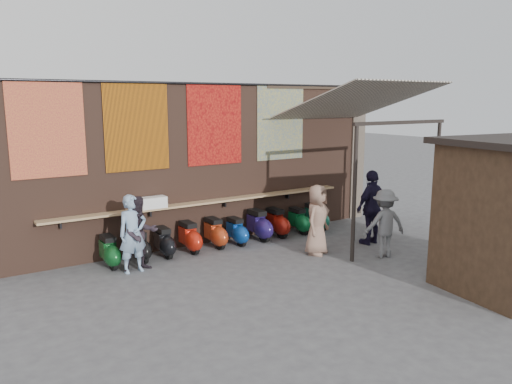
% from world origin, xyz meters
% --- Properties ---
extents(ground, '(70.00, 70.00, 0.00)m').
position_xyz_m(ground, '(0.00, 0.00, 0.00)').
color(ground, '#474749').
rests_on(ground, ground).
extents(brick_wall, '(10.00, 0.40, 4.00)m').
position_xyz_m(brick_wall, '(0.00, 2.70, 2.00)').
color(brick_wall, brown).
rests_on(brick_wall, ground).
extents(pier_right, '(0.50, 0.50, 4.00)m').
position_xyz_m(pier_right, '(5.20, 2.70, 2.00)').
color(pier_right, '#4C4238').
rests_on(pier_right, ground).
extents(eating_counter, '(8.00, 0.32, 0.05)m').
position_xyz_m(eating_counter, '(0.00, 2.33, 1.10)').
color(eating_counter, '#9E7A51').
rests_on(eating_counter, brick_wall).
extents(shelf_box, '(0.60, 0.29, 0.26)m').
position_xyz_m(shelf_box, '(-1.45, 2.30, 1.25)').
color(shelf_box, white).
rests_on(shelf_box, eating_counter).
extents(tapestry_redgold, '(1.50, 0.02, 2.00)m').
position_xyz_m(tapestry_redgold, '(-3.60, 2.48, 3.00)').
color(tapestry_redgold, maroon).
rests_on(tapestry_redgold, brick_wall).
extents(tapestry_sun, '(1.50, 0.02, 2.00)m').
position_xyz_m(tapestry_sun, '(-1.70, 2.48, 3.00)').
color(tapestry_sun, orange).
rests_on(tapestry_sun, brick_wall).
extents(tapestry_orange, '(1.50, 0.02, 2.00)m').
position_xyz_m(tapestry_orange, '(0.30, 2.48, 3.00)').
color(tapestry_orange, '#B12516').
rests_on(tapestry_orange, brick_wall).
extents(tapestry_multi, '(1.50, 0.02, 2.00)m').
position_xyz_m(tapestry_multi, '(2.30, 2.48, 3.00)').
color(tapestry_multi, '#274B8F').
rests_on(tapestry_multi, brick_wall).
extents(hang_rail, '(9.50, 0.06, 0.06)m').
position_xyz_m(hang_rail, '(0.00, 2.47, 3.98)').
color(hang_rail, black).
rests_on(hang_rail, brick_wall).
extents(scooter_stool_0, '(0.33, 0.73, 0.70)m').
position_xyz_m(scooter_stool_0, '(-2.62, 1.97, 0.35)').
color(scooter_stool_0, '#0E491C').
rests_on(scooter_stool_0, ground).
extents(scooter_stool_1, '(0.32, 0.71, 0.67)m').
position_xyz_m(scooter_stool_1, '(-1.91, 2.03, 0.34)').
color(scooter_stool_1, black).
rests_on(scooter_stool_1, ground).
extents(scooter_stool_2, '(0.33, 0.72, 0.69)m').
position_xyz_m(scooter_stool_2, '(-1.33, 2.02, 0.34)').
color(scooter_stool_2, black).
rests_on(scooter_stool_2, ground).
extents(scooter_stool_3, '(0.35, 0.77, 0.73)m').
position_xyz_m(scooter_stool_3, '(-0.68, 2.02, 0.36)').
color(scooter_stool_3, red).
rests_on(scooter_stool_3, ground).
extents(scooter_stool_4, '(0.34, 0.76, 0.73)m').
position_xyz_m(scooter_stool_4, '(0.02, 2.04, 0.36)').
color(scooter_stool_4, '#A83616').
rests_on(scooter_stool_4, ground).
extents(scooter_stool_5, '(0.32, 0.71, 0.68)m').
position_xyz_m(scooter_stool_5, '(0.59, 1.96, 0.34)').
color(scooter_stool_5, navy).
rests_on(scooter_stool_5, ground).
extents(scooter_stool_6, '(0.37, 0.83, 0.79)m').
position_xyz_m(scooter_stool_6, '(1.28, 1.99, 0.39)').
color(scooter_stool_6, '#211550').
rests_on(scooter_stool_6, ground).
extents(scooter_stool_7, '(0.35, 0.78, 0.74)m').
position_xyz_m(scooter_stool_7, '(1.88, 2.03, 0.37)').
color(scooter_stool_7, maroon).
rests_on(scooter_stool_7, ground).
extents(scooter_stool_8, '(0.33, 0.72, 0.69)m').
position_xyz_m(scooter_stool_8, '(2.57, 1.97, 0.34)').
color(scooter_stool_8, '#0D5B2C').
rests_on(scooter_stool_8, ground).
extents(scooter_stool_9, '(0.35, 0.78, 0.74)m').
position_xyz_m(scooter_stool_9, '(3.16, 1.97, 0.37)').
color(scooter_stool_9, '#186149').
rests_on(scooter_stool_9, ground).
extents(diner_left, '(0.63, 0.43, 1.66)m').
position_xyz_m(diner_left, '(-2.27, 1.41, 0.83)').
color(diner_left, '#809DBB').
rests_on(diner_left, ground).
extents(diner_right, '(0.80, 0.64, 1.61)m').
position_xyz_m(diner_right, '(-2.10, 1.45, 0.80)').
color(diner_right, '#271E26').
rests_on(diner_right, ground).
extents(shopper_navy, '(1.15, 0.58, 1.88)m').
position_xyz_m(shopper_navy, '(3.49, 0.19, 0.94)').
color(shopper_navy, black).
rests_on(shopper_navy, ground).
extents(shopper_grey, '(1.16, 0.87, 1.59)m').
position_xyz_m(shopper_grey, '(2.93, -0.76, 0.80)').
color(shopper_grey, slate).
rests_on(shopper_grey, ground).
extents(shopper_tan, '(0.96, 0.83, 1.66)m').
position_xyz_m(shopper_tan, '(1.78, 0.26, 0.83)').
color(shopper_tan, '#916E5C').
rests_on(shopper_tan, ground).
extents(stall_sign, '(1.20, 0.18, 0.50)m').
position_xyz_m(stall_sign, '(3.68, -2.51, 2.02)').
color(stall_sign, gold).
rests_on(stall_sign, market_stall).
extents(stall_shelf, '(2.13, 0.35, 0.06)m').
position_xyz_m(stall_shelf, '(3.68, -2.51, 1.02)').
color(stall_shelf, '#473321').
rests_on(stall_shelf, market_stall).
extents(awning_canvas, '(3.20, 3.28, 0.97)m').
position_xyz_m(awning_canvas, '(3.50, 0.90, 3.55)').
color(awning_canvas, beige).
rests_on(awning_canvas, brick_wall).
extents(awning_ledger, '(3.30, 0.08, 0.12)m').
position_xyz_m(awning_ledger, '(3.50, 2.49, 3.95)').
color(awning_ledger, '#33261C').
rests_on(awning_ledger, brick_wall).
extents(awning_header, '(3.00, 0.08, 0.08)m').
position_xyz_m(awning_header, '(3.50, -0.60, 3.08)').
color(awning_header, black).
rests_on(awning_header, awning_post_left).
extents(awning_post_left, '(0.09, 0.09, 3.10)m').
position_xyz_m(awning_post_left, '(2.10, -0.60, 1.55)').
color(awning_post_left, black).
rests_on(awning_post_left, ground).
extents(awning_post_right, '(0.09, 0.09, 3.10)m').
position_xyz_m(awning_post_right, '(4.90, -0.60, 1.55)').
color(awning_post_right, black).
rests_on(awning_post_right, ground).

